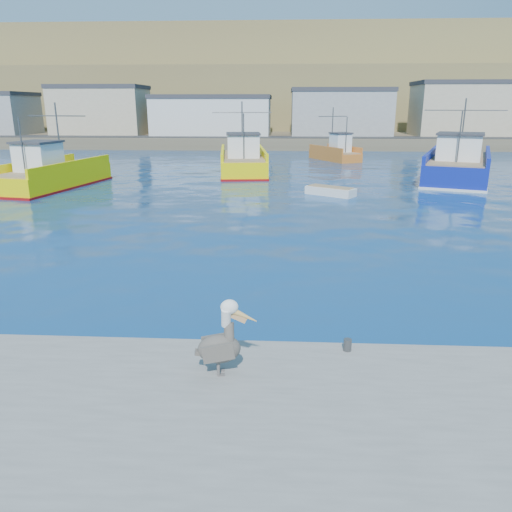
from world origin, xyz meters
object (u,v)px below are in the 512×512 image
at_px(trawler_yellow_a, 52,175).
at_px(skiff_mid, 330,192).
at_px(trawler_yellow_b, 243,161).
at_px(boat_orange, 336,152).
at_px(trawler_blue, 458,166).
at_px(pelican, 221,342).

bearing_deg(trawler_yellow_a, skiff_mid, -5.50).
bearing_deg(trawler_yellow_b, trawler_yellow_a, -144.67).
height_order(trawler_yellow_b, boat_orange, trawler_yellow_b).
xyz_separation_m(trawler_yellow_b, skiff_mid, (7.28, -12.01, -0.83)).
relative_size(trawler_yellow_b, boat_orange, 1.60).
height_order(trawler_blue, boat_orange, trawler_blue).
distance_m(boat_orange, pelican, 50.08).
xyz_separation_m(trawler_yellow_a, pelican, (16.66, -28.01, 0.22)).
distance_m(trawler_blue, pelican, 38.00).
height_order(trawler_yellow_a, trawler_yellow_b, trawler_yellow_b).
bearing_deg(trawler_yellow_a, pelican, -59.27).
relative_size(trawler_yellow_a, pelican, 6.62).
distance_m(trawler_yellow_a, pelican, 32.59).
distance_m(trawler_yellow_a, boat_orange, 32.24).
xyz_separation_m(trawler_yellow_a, skiff_mid, (21.33, -2.05, -0.78)).
bearing_deg(pelican, trawler_blue, 64.65).
xyz_separation_m(boat_orange, skiff_mid, (-2.67, -23.58, -0.74)).
height_order(trawler_yellow_a, pelican, trawler_yellow_a).
height_order(trawler_yellow_b, pelican, trawler_yellow_b).
bearing_deg(trawler_yellow_a, trawler_blue, 10.87).
bearing_deg(trawler_blue, pelican, -115.35).
relative_size(trawler_blue, boat_orange, 1.92).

